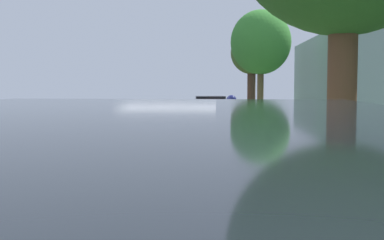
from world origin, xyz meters
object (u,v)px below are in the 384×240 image
street_tree_mid_block (261,43)px  street_tree_far_end (252,54)px  parked_sedan_grey_mid (205,120)px  bicycle_at_curb (224,146)px  cyclist_with_backpack (232,121)px  fire_hydrant (274,164)px  parked_sedan_tan_second (186,181)px  parked_sedan_red_far (210,110)px

street_tree_mid_block → street_tree_far_end: size_ratio=1.06×
parked_sedan_grey_mid → bicycle_at_curb: parked_sedan_grey_mid is taller
bicycle_at_curb → street_tree_mid_block: size_ratio=0.32×
parked_sedan_grey_mid → cyclist_with_backpack: bearing=-81.1°
bicycle_at_curb → fire_hydrant: 4.57m
cyclist_with_backpack → fire_hydrant: size_ratio=2.16×
parked_sedan_tan_second → street_tree_mid_block: size_ratio=0.83×
parked_sedan_tan_second → parked_sedan_red_far: same height
parked_sedan_red_far → fire_hydrant: size_ratio=5.37×
parked_sedan_grey_mid → street_tree_mid_block: 5.72m
bicycle_at_curb → parked_sedan_tan_second: bearing=-95.1°
street_tree_mid_block → fire_hydrant: bearing=-93.8°
parked_sedan_red_far → street_tree_far_end: 4.40m
cyclist_with_backpack → fire_hydrant: (0.67, -4.02, -0.54)m
parked_sedan_red_far → fire_hydrant: 17.60m
street_tree_mid_block → fire_hydrant: street_tree_mid_block is taller
bicycle_at_curb → parked_sedan_red_far: bearing=92.5°
parked_sedan_red_far → bicycle_at_curb: parked_sedan_red_far is taller
parked_sedan_red_far → street_tree_far_end: (2.37, 2.01, 3.12)m
parked_sedan_grey_mid → cyclist_with_backpack: 5.70m
bicycle_at_curb → cyclist_with_backpack: bearing=-64.0°
cyclist_with_backpack → street_tree_mid_block: (1.58, 9.60, 2.91)m
cyclist_with_backpack → street_tree_far_end: 15.84m
fire_hydrant → street_tree_far_end: bearing=87.3°
cyclist_with_backpack → parked_sedan_grey_mid: bearing=98.9°
street_tree_far_end → fire_hydrant: (-0.91, -19.54, -3.29)m
parked_sedan_grey_mid → cyclist_with_backpack: (0.88, -5.62, 0.37)m
cyclist_with_backpack → street_tree_far_end: size_ratio=0.36×
street_tree_far_end → street_tree_mid_block: bearing=-90.0°
bicycle_at_curb → street_tree_far_end: street_tree_far_end is taller
parked_sedan_grey_mid → street_tree_far_end: 10.67m
parked_sedan_tan_second → bicycle_at_curb: parked_sedan_tan_second is taller
street_tree_far_end → cyclist_with_backpack: bearing=-95.8°
street_tree_mid_block → cyclist_with_backpack: bearing=-99.4°
parked_sedan_grey_mid → street_tree_mid_block: bearing=58.3°
parked_sedan_tan_second → street_tree_far_end: 22.55m
cyclist_with_backpack → parked_sedan_red_far: bearing=93.3°
bicycle_at_curb → cyclist_with_backpack: (0.22, -0.46, 0.75)m
parked_sedan_red_far → bicycle_at_curb: (0.57, -13.06, -0.39)m
parked_sedan_red_far → cyclist_with_backpack: size_ratio=2.49×
parked_sedan_grey_mid → street_tree_far_end: size_ratio=0.89×
parked_sedan_tan_second → street_tree_far_end: size_ratio=0.89×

